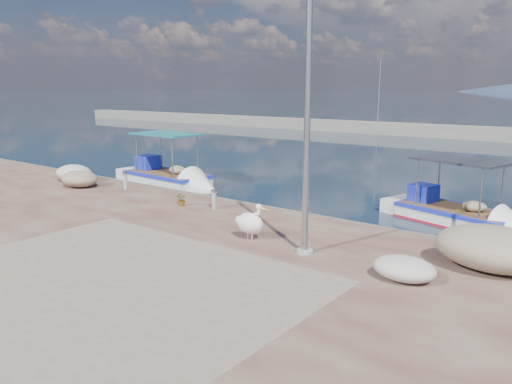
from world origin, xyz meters
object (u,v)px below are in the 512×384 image
at_px(lamp_post, 308,126).
at_px(boat_left, 167,180).
at_px(boat_right, 454,217).
at_px(bollard_near, 214,199).
at_px(pelican, 250,222).

bearing_deg(lamp_post, boat_left, 153.37).
xyz_separation_m(boat_left, boat_right, (13.52, 1.41, -0.03)).
height_order(lamp_post, bollard_near, lamp_post).
distance_m(lamp_post, bollard_near, 6.31).
bearing_deg(bollard_near, pelican, -32.35).
bearing_deg(lamp_post, bollard_near, 157.66).
bearing_deg(lamp_post, boat_right, 77.42).
xyz_separation_m(boat_left, pelican, (10.04, -5.94, 0.78)).
xyz_separation_m(boat_left, bollard_near, (6.71, -3.83, 0.64)).
height_order(boat_right, lamp_post, lamp_post).
bearing_deg(lamp_post, pelican, 179.59).
relative_size(boat_left, pelican, 5.58).
height_order(boat_left, bollard_near, boat_left).
distance_m(boat_left, lamp_post, 13.76).
bearing_deg(boat_right, pelican, -100.22).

